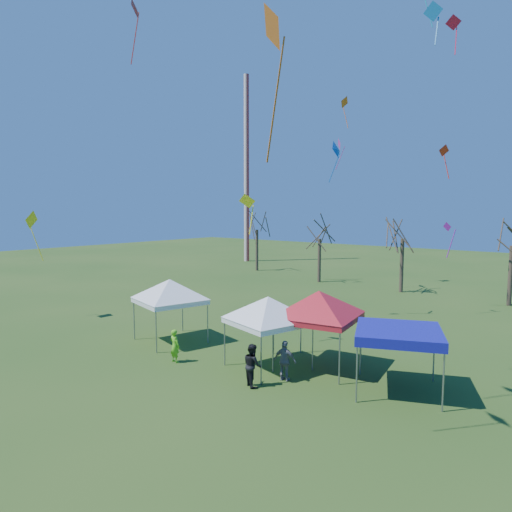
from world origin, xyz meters
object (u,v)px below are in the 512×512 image
at_px(person_grey, 285,361).
at_px(tree_1, 320,223).
at_px(radio_mast, 246,170).
at_px(person_dark, 252,365).
at_px(tent_blue, 399,334).
at_px(person_green, 175,346).
at_px(tent_red, 319,296).
at_px(tree_2, 403,219).
at_px(tent_white_west, 170,283).
at_px(tent_white_mid, 268,301).
at_px(tree_0, 257,215).

bearing_deg(person_grey, tree_1, -73.35).
height_order(radio_mast, tree_1, radio_mast).
distance_m(radio_mast, person_dark, 46.19).
bearing_deg(tent_blue, person_green, -161.21).
height_order(tent_red, person_dark, tent_red).
distance_m(tree_1, tree_2, 8.42).
bearing_deg(person_green, person_grey, -162.56).
bearing_deg(person_green, person_dark, -175.95).
height_order(tent_white_west, person_dark, tent_white_west).
bearing_deg(tree_2, tent_red, -78.42).
bearing_deg(tree_2, tent_white_mid, -83.50).
bearing_deg(tent_blue, tent_white_west, -174.97).
xyz_separation_m(tent_red, person_grey, (-0.22, -2.29, -2.44)).
bearing_deg(tent_white_mid, radio_mast, 131.40).
relative_size(tree_2, tent_blue, 1.93).
height_order(tent_white_mid, person_green, tent_white_mid).
bearing_deg(tent_red, person_green, -146.90).
xyz_separation_m(radio_mast, person_dark, (28.97, -34.04, -11.63)).
bearing_deg(radio_mast, person_dark, -49.60).
bearing_deg(tent_white_mid, person_dark, -69.04).
distance_m(tree_0, tree_1, 10.47).
relative_size(tree_0, person_dark, 4.83).
distance_m(tree_0, tent_white_mid, 33.11).
bearing_deg(tent_white_west, radio_mast, 123.92).
height_order(radio_mast, tent_white_west, radio_mast).
xyz_separation_m(tree_0, tent_white_mid, (21.03, -25.35, -3.42)).
xyz_separation_m(tent_red, person_green, (-5.60, -3.65, -2.51)).
bearing_deg(tent_white_west, tree_0, 119.50).
bearing_deg(tree_2, tree_0, 170.76).
bearing_deg(tent_white_west, tree_2, 79.50).
bearing_deg(radio_mast, tree_1, -28.48).
xyz_separation_m(tree_0, tent_blue, (26.63, -24.26, -4.16)).
relative_size(tree_1, tent_blue, 1.78).
bearing_deg(tree_2, person_grey, -80.07).
bearing_deg(tent_blue, tree_0, 137.66).
distance_m(radio_mast, person_green, 43.49).
bearing_deg(tent_white_west, person_dark, -15.51).
distance_m(tree_0, person_grey, 34.96).
relative_size(tent_white_west, tent_blue, 1.02).
distance_m(tent_white_west, tent_blue, 12.37).
height_order(tree_2, person_grey, tree_2).
bearing_deg(tree_1, person_green, -74.06).
height_order(tree_0, person_green, tree_0).
distance_m(person_green, person_dark, 4.67).
bearing_deg(person_grey, person_dark, 50.01).
distance_m(radio_mast, tree_2, 28.08).
bearing_deg(person_dark, person_green, 28.83).
xyz_separation_m(person_grey, person_dark, (-0.71, -1.29, 0.02)).
xyz_separation_m(radio_mast, tent_red, (29.90, -30.46, -9.20)).
bearing_deg(person_green, tent_white_mid, -147.79).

